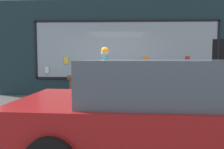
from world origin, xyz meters
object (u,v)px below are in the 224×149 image
Objects in this scene: display_table_main at (115,80)px; small_dog at (118,101)px; person_browsing at (105,73)px; parked_car at (171,107)px.

small_dog is (0.10, -0.81, -0.48)m from display_table_main.
small_dog is (0.36, -0.20, -0.75)m from person_browsing.
display_table_main reaches higher than small_dog.
person_browsing is 0.39× the size of parked_car.
parked_car is (0.89, -3.58, -0.01)m from display_table_main.
person_browsing is (-0.26, -0.61, 0.27)m from display_table_main.
small_dog is 2.91m from parked_car.
display_table_main is at bearing -8.94° from small_dog.
person_browsing reaches higher than small_dog.
person_browsing is at bearing 44.68° from small_dog.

